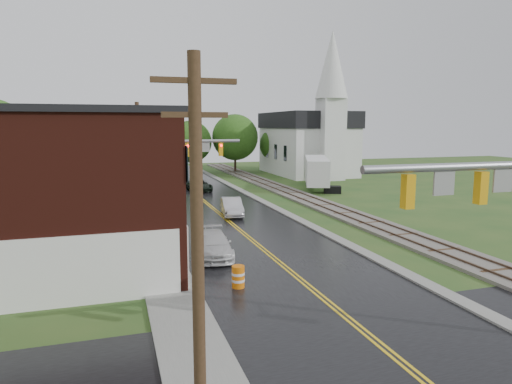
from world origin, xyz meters
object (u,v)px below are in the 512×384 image
tree_left_c (56,155)px  utility_pole_c (128,150)px  traffic_signal_far (178,157)px  tree_left_e (109,148)px  sedan_silver (232,207)px  semi_trailer (317,170)px  church (310,136)px  utility_pole_b (139,166)px  utility_pole_a (198,253)px  suv_dark (199,186)px  construction_barrel (238,277)px  traffic_signal_near (498,203)px  pickup_white (213,245)px  brick_building (29,193)px

tree_left_c → utility_pole_c: bearing=30.2°
traffic_signal_far → tree_left_e: size_ratio=0.90×
sedan_silver → semi_trailer: bearing=50.9°
sedan_silver → semi_trailer: 19.05m
church → traffic_signal_far: (-23.47, -26.74, -0.86)m
church → tree_left_c: bearing=-157.8°
traffic_signal_far → utility_pole_b: 6.01m
utility_pole_a → church: bearing=63.5°
utility_pole_c → suv_dark: size_ratio=1.89×
tree_left_c → utility_pole_b: bearing=-68.5°
semi_trailer → construction_barrel: size_ratio=10.91×
suv_dark → sedan_silver: 14.79m
traffic_signal_far → semi_trailer: size_ratio=0.64×
construction_barrel → traffic_signal_far: bearing=91.0°
church → semi_trailer: church is taller
traffic_signal_near → semi_trailer: bearing=73.5°
pickup_white → semi_trailer: semi_trailer is taller
tree_left_c → semi_trailer: tree_left_c is taller
utility_pole_b → traffic_signal_near: bearing=-62.8°
traffic_signal_near → utility_pole_b: 22.49m
utility_pole_c → semi_trailer: size_ratio=0.79×
utility_pole_c → sedan_silver: (7.60, -17.38, -3.98)m
brick_building → traffic_signal_far: bearing=53.1°
utility_pole_a → suv_dark: (7.60, 41.41, -4.06)m
brick_building → tree_left_e: (3.64, 30.90, 0.66)m
brick_building → pickup_white: brick_building is taller
church → utility_pole_a: bearing=-116.5°
utility_pole_a → pickup_white: (3.60, 15.33, -4.03)m
pickup_white → semi_trailer: (17.80, 24.33, 1.49)m
construction_barrel → church: bearing=62.1°
traffic_signal_near → pickup_white: bearing=116.6°
church → tree_left_e: 29.91m
traffic_signal_near → pickup_white: size_ratio=1.53×
church → pickup_white: church is taller
traffic_signal_near → suv_dark: size_ratio=1.54×
utility_pole_a → utility_pole_c: size_ratio=1.00×
traffic_signal_near → suv_dark: traffic_signal_near is taller
church → construction_barrel: size_ratio=19.07×
utility_pole_c → tree_left_e: 2.79m
traffic_signal_far → utility_pole_b: utility_pole_b is taller
utility_pole_a → sedan_silver: bearing=74.1°
suv_dark → tree_left_e: bearing=149.8°
utility_pole_c → traffic_signal_near: bearing=-76.3°
utility_pole_c → semi_trailer: bearing=-11.5°
utility_pole_c → semi_trailer: utility_pole_c is taller
brick_building → sedan_silver: brick_building is taller
church → utility_pole_b: bearing=-130.2°
tree_left_c → tree_left_e: (5.00, 6.00, 0.30)m
utility_pole_a → tree_left_c: size_ratio=1.18×
sedan_silver → pickup_white: 11.97m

